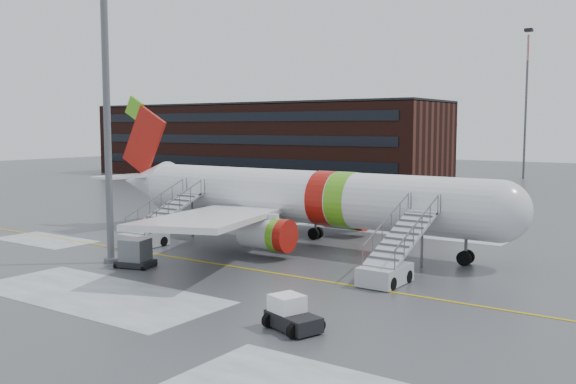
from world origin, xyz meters
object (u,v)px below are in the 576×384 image
Objects in this scene: pushback_tug at (291,315)px; light_mast_near at (105,53)px; airliner at (293,197)px; airstair_aft at (152,231)px; uld_container at (135,254)px; baggage_tractor at (143,239)px; airstair_fwd at (391,262)px.

light_mast_near is at bearing 165.06° from pushback_tug.
airstair_aft is at bearing -140.21° from airliner.
airstair_aft is (-7.85, -6.54, -2.35)m from airliner.
pushback_tug is (19.11, -10.08, -0.44)m from airstair_aft.
uld_container is at bearing 0.87° from light_mast_near.
light_mast_near is (2.28, -5.59, 11.89)m from airstair_aft.
baggage_tractor is at bearing 153.86° from pushback_tug.
pushback_tug is at bearing -27.82° from airstair_aft.
baggage_tractor is (-19.19, -0.55, -0.56)m from airstair_fwd.
airliner reaches higher than airstair_fwd.
pushback_tug is 21.63m from baggage_tractor.
airstair_fwd is 18.88m from airstair_aft.
uld_container is (4.49, -5.56, -0.26)m from airstair_aft.
airliner is 20.27m from pushback_tug.
pushback_tug is (0.23, -10.08, -0.44)m from airstair_fwd.
airstair_fwd and airstair_aft have the same top height.
airstair_fwd is 1.00× the size of airstair_aft.
light_mast_near is (2.59, -5.04, 12.46)m from baggage_tractor.
airstair_fwd is at bearing -30.63° from airliner.
uld_container is at bearing -46.20° from baggage_tractor.
uld_container is at bearing -158.88° from airstair_fwd.
airstair_fwd is at bearing 91.30° from pushback_tug.
light_mast_near is (-2.21, -0.03, 12.15)m from uld_container.
light_mast_near is (-16.83, 4.49, 12.33)m from pushback_tug.
pushback_tug reaches higher than baggage_tractor.
airstair_aft is 0.85m from baggage_tractor.
baggage_tractor is at bearing -138.99° from airliner.
pushback_tug is at bearing -17.20° from uld_container.
airliner is 13.04m from airstair_fwd.
uld_container is at bearing -105.51° from airliner.
airstair_aft is 21.61m from pushback_tug.
uld_container reaches higher than pushback_tug.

